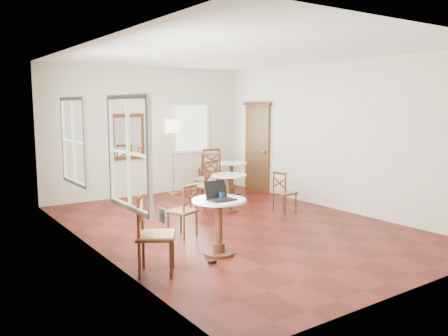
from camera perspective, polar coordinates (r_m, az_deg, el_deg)
name	(u,v)px	position (r m, az deg, el deg)	size (l,w,h in m)	color
ground	(234,225)	(8.27, 1.19, -7.12)	(7.00, 7.00, 0.00)	#54140E
room_shell	(222,119)	(8.18, -0.24, 6.13)	(5.02, 7.02, 3.01)	beige
cafe_table_near	(219,220)	(6.59, -0.64, -6.51)	(0.77, 0.77, 0.81)	#432210
cafe_table_mid	(229,189)	(9.25, 0.56, -2.55)	(0.71, 0.71, 0.75)	#432210
cafe_table_back	(232,175)	(10.98, 0.94, -0.84)	(0.73, 0.73, 0.77)	#432210
chair_near_a	(183,211)	(7.51, -5.04, -5.29)	(0.52, 0.52, 0.87)	#432210
chair_near_b	(154,235)	(5.94, -8.65, -8.15)	(0.65, 0.65, 1.02)	#432210
chair_mid_a	(205,185)	(9.40, -2.39, -2.11)	(0.60, 0.60, 1.03)	#432210
chair_mid_b	(284,192)	(9.18, 7.42, -3.02)	(0.42, 0.42, 0.83)	#432210
chair_back_a	(210,169)	(11.55, -1.79, -0.14)	(0.62, 0.62, 1.06)	#432210
chair_back_b	(209,179)	(10.06, -1.90, -1.31)	(0.70, 0.70, 1.07)	#432210
floor_lamp	(173,131)	(10.94, -6.38, 4.56)	(0.35, 0.35, 1.79)	#BF8C3F
laptop	(219,195)	(6.46, -0.64, -3.40)	(0.37, 0.32, 0.26)	black
mouse	(215,197)	(6.55, -1.18, -3.64)	(0.09, 0.06, 0.04)	black
navy_mug	(222,196)	(6.52, -0.24, -3.44)	(0.12, 0.08, 0.10)	black
water_glass	(213,195)	(6.57, -1.36, -3.35)	(0.06, 0.06, 0.10)	white
power_adapter	(212,262)	(6.37, -1.47, -11.53)	(0.10, 0.06, 0.04)	black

